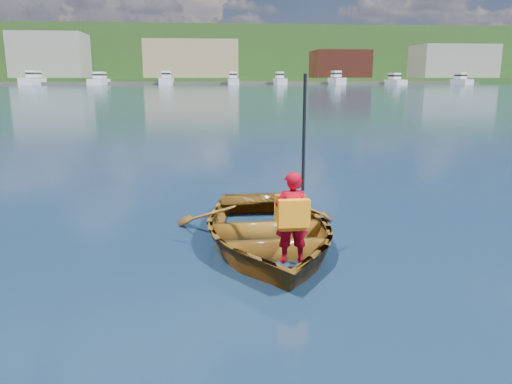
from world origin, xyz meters
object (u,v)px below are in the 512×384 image
(rowboat, at_px, (266,230))
(child_paddler, at_px, (292,216))
(marina_yachts, at_px, (180,80))
(dock, at_px, (228,83))

(rowboat, height_order, child_paddler, child_paddler)
(child_paddler, bearing_deg, marina_yachts, 93.56)
(child_paddler, distance_m, dock, 149.33)
(child_paddler, relative_size, marina_yachts, 0.01)
(child_paddler, bearing_deg, dock, 88.02)
(rowboat, bearing_deg, child_paddler, -78.76)
(child_paddler, height_order, dock, child_paddler)
(marina_yachts, bearing_deg, child_paddler, -86.44)
(rowboat, relative_size, dock, 0.02)
(rowboat, distance_m, dock, 148.45)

